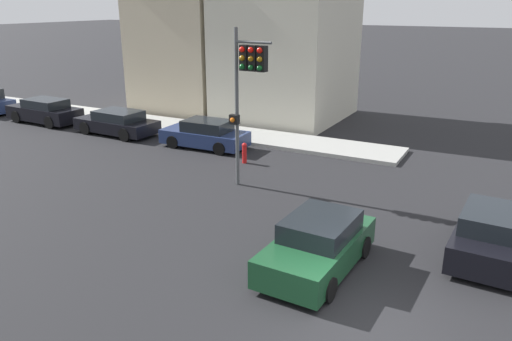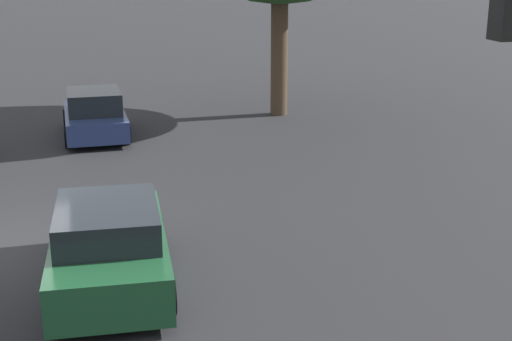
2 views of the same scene
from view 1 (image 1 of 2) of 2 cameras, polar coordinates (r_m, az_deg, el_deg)
ground_plane at (r=11.65m, az=12.39°, el=-17.29°), size 300.00×300.00×0.00m
rowhouse_backdrop at (r=31.51m, az=-0.67°, el=16.68°), size 7.90×13.05×12.50m
traffic_signal at (r=18.20m, az=-0.98°, el=10.84°), size 0.55×1.63×5.93m
crossing_car_0 at (r=15.34m, az=25.49°, el=-6.62°), size 4.10×2.11×1.44m
crossing_car_1 at (r=13.42m, az=7.10°, el=-8.44°), size 4.13×2.09×1.44m
parked_car_0 at (r=24.45m, az=-5.81°, el=4.11°), size 1.95×4.29×1.37m
parked_car_1 at (r=27.86m, az=-15.58°, el=5.28°), size 2.13×4.65×1.30m
parked_car_2 at (r=31.93m, az=-22.99°, el=6.24°), size 2.02×4.75×1.43m
fire_hydrant at (r=21.98m, az=-1.33°, el=2.09°), size 0.22×0.22×0.92m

